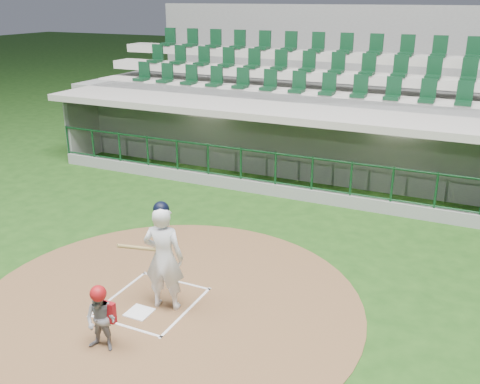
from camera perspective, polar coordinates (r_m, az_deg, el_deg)
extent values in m
plane|color=#1B4012|center=(10.49, -8.46, -10.80)|extent=(120.00, 120.00, 0.00)
cylinder|color=brown|center=(10.20, -7.64, -11.69)|extent=(7.20, 7.20, 0.01)
cube|color=white|center=(10.00, -10.70, -12.51)|extent=(0.43, 0.43, 0.02)
cube|color=white|center=(10.67, -12.79, -10.45)|extent=(0.05, 1.80, 0.01)
cube|color=white|center=(9.92, -5.71, -12.54)|extent=(0.05, 1.80, 0.01)
cube|color=silver|center=(10.88, -6.87, -9.41)|extent=(1.55, 0.05, 0.01)
cube|color=white|center=(9.70, -12.26, -13.77)|extent=(1.55, 0.05, 0.01)
cube|color=gray|center=(16.85, 5.62, -0.46)|extent=(15.00, 3.00, 0.10)
cube|color=slate|center=(17.87, 7.51, 5.39)|extent=(15.00, 0.20, 2.70)
cube|color=#9F9B8C|center=(17.70, 7.43, 6.09)|extent=(13.50, 0.04, 0.90)
cube|color=gray|center=(20.06, -14.97, 6.51)|extent=(0.20, 3.00, 2.70)
cube|color=#9C978D|center=(15.84, 5.67, 8.94)|extent=(15.40, 3.50, 0.20)
cube|color=gray|center=(15.24, 3.75, 0.14)|extent=(15.00, 0.15, 0.40)
cube|color=black|center=(14.77, 3.89, 5.89)|extent=(15.00, 0.01, 0.95)
cube|color=brown|center=(17.69, 6.80, 1.46)|extent=(12.75, 0.40, 0.45)
cube|color=white|center=(17.28, -3.59, 9.51)|extent=(1.30, 0.35, 0.04)
cube|color=white|center=(15.40, 16.63, 7.39)|extent=(1.30, 0.35, 0.04)
imported|color=#A01113|center=(18.93, -6.20, 5.07)|extent=(1.37, 0.98, 1.92)
imported|color=#AB1C12|center=(17.84, -0.11, 3.77)|extent=(1.02, 0.58, 1.64)
imported|color=#B01320|center=(16.74, 11.41, 2.62)|extent=(1.07, 0.91, 1.85)
cube|color=gray|center=(19.34, 9.07, 7.36)|extent=(17.00, 6.50, 2.50)
cube|color=#AEA89D|center=(17.70, 7.88, 10.04)|extent=(16.60, 0.95, 0.30)
cube|color=#B0AA9F|center=(18.52, 8.87, 12.16)|extent=(16.60, 0.95, 0.30)
cube|color=#9F9B90|center=(19.36, 9.79, 14.09)|extent=(16.60, 0.95, 0.30)
cube|color=slate|center=(22.30, 11.76, 12.47)|extent=(17.00, 0.25, 5.05)
imported|color=white|center=(9.62, -8.14, -6.98)|extent=(0.81, 0.63, 1.98)
sphere|color=black|center=(9.24, -8.42, -1.83)|extent=(0.28, 0.28, 0.28)
cylinder|color=#A08349|center=(9.46, -10.31, -5.94)|extent=(0.58, 0.79, 0.39)
imported|color=gray|center=(8.95, -14.62, -13.10)|extent=(0.57, 0.47, 1.07)
sphere|color=#A41115|center=(8.70, -14.90, -10.42)|extent=(0.26, 0.26, 0.26)
cube|color=#A01119|center=(9.01, -14.05, -12.27)|extent=(0.32, 0.10, 0.35)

